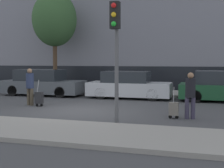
# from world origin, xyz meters

# --- Properties ---
(ground_plane) EXTENTS (80.00, 80.00, 0.00)m
(ground_plane) POSITION_xyz_m (0.00, 0.00, 0.00)
(ground_plane) COLOR #424244
(sidewalk_near) EXTENTS (28.00, 2.50, 0.12)m
(sidewalk_near) POSITION_xyz_m (0.00, -3.75, 0.06)
(sidewalk_near) COLOR gray
(sidewalk_near) RESTS_ON ground_plane
(sidewalk_far) EXTENTS (28.00, 3.00, 0.12)m
(sidewalk_far) POSITION_xyz_m (0.00, 7.00, 0.06)
(sidewalk_far) COLOR gray
(sidewalk_far) RESTS_ON ground_plane
(parked_car_0) EXTENTS (4.69, 1.83, 1.48)m
(parked_car_0) POSITION_xyz_m (-4.24, 4.49, 0.69)
(parked_car_0) COLOR #4C5156
(parked_car_0) RESTS_ON ground_plane
(parked_car_1) EXTENTS (4.34, 1.75, 1.42)m
(parked_car_1) POSITION_xyz_m (0.84, 4.50, 0.66)
(parked_car_1) COLOR #B7BABF
(parked_car_1) RESTS_ON ground_plane
(parked_car_2) EXTENTS (4.11, 1.88, 1.49)m
(parked_car_2) POSITION_xyz_m (5.48, 4.59, 0.69)
(parked_car_2) COLOR #194728
(parked_car_2) RESTS_ON ground_plane
(pedestrian_left) EXTENTS (0.34, 0.34, 1.64)m
(pedestrian_left) POSITION_xyz_m (-2.75, 0.73, 0.93)
(pedestrian_left) COLOR #4C4233
(pedestrian_left) RESTS_ON ground_plane
(trolley_left) EXTENTS (0.34, 0.29, 1.16)m
(trolley_left) POSITION_xyz_m (-2.23, 0.58, 0.37)
(trolley_left) COLOR #262628
(trolley_left) RESTS_ON ground_plane
(pedestrian_right) EXTENTS (0.35, 0.34, 1.59)m
(pedestrian_right) POSITION_xyz_m (4.21, -0.56, 0.90)
(pedestrian_right) COLOR #383347
(pedestrian_right) RESTS_ON ground_plane
(trolley_right) EXTENTS (0.34, 0.29, 1.10)m
(trolley_right) POSITION_xyz_m (3.67, -0.67, 0.34)
(trolley_right) COLOR slate
(trolley_right) RESTS_ON ground_plane
(traffic_light) EXTENTS (0.28, 0.47, 3.73)m
(traffic_light) POSITION_xyz_m (2.08, -2.36, 2.66)
(traffic_light) COLOR #515154
(traffic_light) RESTS_ON ground_plane
(bare_tree_near_crossing) EXTENTS (2.91, 2.91, 6.35)m
(bare_tree_near_crossing) POSITION_xyz_m (-4.84, 7.30, 4.66)
(bare_tree_near_crossing) COLOR #4C3826
(bare_tree_near_crossing) RESTS_ON sidewalk_far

